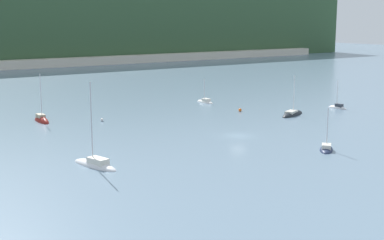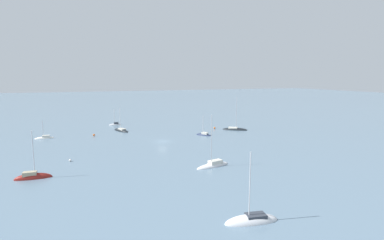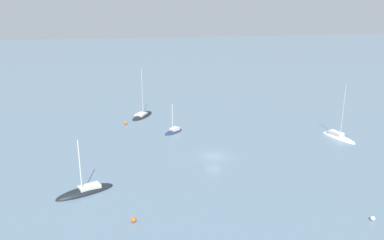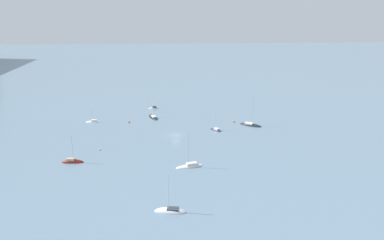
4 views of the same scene
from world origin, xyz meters
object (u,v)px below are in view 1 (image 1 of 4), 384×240
sailboat_1 (95,165)px  mooring_buoy_2 (102,120)px  sailboat_2 (205,102)px  sailboat_6 (292,115)px  sailboat_0 (326,149)px  sailboat_7 (42,121)px  sailboat_4 (338,108)px  mooring_buoy_0 (240,110)px

sailboat_1 → mooring_buoy_2: sailboat_1 is taller
sailboat_2 → sailboat_6: (4.31, -23.01, -0.03)m
sailboat_1 → sailboat_0: bearing=-123.4°
sailboat_2 → sailboat_7: 38.35m
sailboat_1 → mooring_buoy_2: (14.11, 27.61, 0.14)m
sailboat_6 → sailboat_4: bearing=-20.3°
sailboat_6 → mooring_buoy_2: bearing=133.6°
sailboat_0 → sailboat_1: sailboat_1 is taller
sailboat_0 → sailboat_2: (12.50, 46.28, -0.01)m
sailboat_6 → sailboat_2: bearing=79.0°
sailboat_0 → sailboat_4: sailboat_0 is taller
sailboat_2 → sailboat_4: (18.00, -22.70, 0.03)m
sailboat_1 → sailboat_6: 49.08m
sailboat_6 → mooring_buoy_2: sailboat_6 is taller
sailboat_4 → mooring_buoy_2: sailboat_4 is taller
sailboat_6 → mooring_buoy_2: size_ratio=15.21×
sailboat_4 → sailboat_0: bearing=125.0°
sailboat_0 → sailboat_7: size_ratio=0.68×
sailboat_1 → mooring_buoy_0: bearing=-76.6°
sailboat_0 → mooring_buoy_2: 42.13m
mooring_buoy_0 → sailboat_0: bearing=-108.9°
mooring_buoy_0 → sailboat_2: bearing=84.1°
sailboat_2 → sailboat_4: bearing=-141.1°
sailboat_2 → mooring_buoy_0: size_ratio=8.99×
sailboat_7 → sailboat_4: bearing=71.2°
sailboat_4 → sailboat_7: bearing=66.6°
sailboat_2 → mooring_buoy_0: 14.02m
sailboat_4 → mooring_buoy_0: size_ratio=10.00×
sailboat_0 → sailboat_1: size_ratio=0.58×
sailboat_7 → sailboat_2: bearing=94.1°
sailboat_0 → mooring_buoy_2: (-16.63, 38.70, 0.17)m
sailboat_0 → sailboat_6: 28.71m
mooring_buoy_2 → sailboat_6: bearing=-24.8°
sailboat_2 → sailboat_6: size_ratio=0.69×
sailboat_1 → sailboat_2: size_ratio=1.94×
sailboat_2 → mooring_buoy_2: 30.10m
sailboat_0 → sailboat_1: bearing=120.5°
sailboat_0 → sailboat_4: 38.55m
sailboat_7 → sailboat_6: bearing=65.1°
sailboat_7 → mooring_buoy_2: 11.04m
sailboat_2 → sailboat_7: bearing=92.7°
sailboat_4 → mooring_buoy_0: 21.32m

